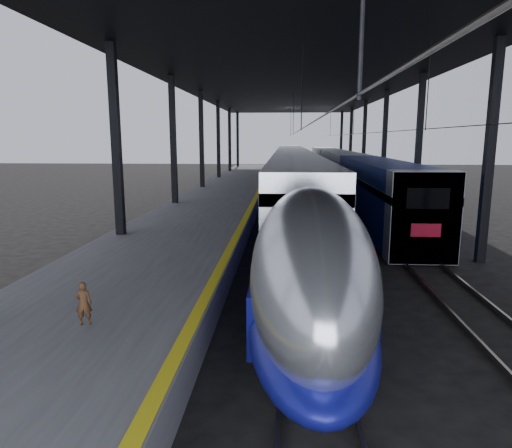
{
  "coord_description": "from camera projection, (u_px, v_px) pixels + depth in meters",
  "views": [
    {
      "loc": [
        1.36,
        -14.18,
        5.12
      ],
      "look_at": [
        0.3,
        2.41,
        2.0
      ],
      "focal_mm": 32.0,
      "sensor_mm": 36.0,
      "label": 1
    }
  ],
  "objects": [
    {
      "name": "platform",
      "position": [
        221.0,
        200.0,
        34.68
      ],
      "size": [
        6.0,
        80.0,
        1.0
      ],
      "primitive_type": "cube",
      "color": "#4C4C4F",
      "rests_on": "ground"
    },
    {
      "name": "child",
      "position": [
        84.0,
        303.0,
        10.17
      ],
      "size": [
        0.41,
        0.32,
        1.0
      ],
      "primitive_type": "imported",
      "rotation": [
        0.0,
        0.0,
        3.38
      ],
      "color": "#50301A",
      "rests_on": "platform"
    },
    {
      "name": "ground",
      "position": [
        242.0,
        297.0,
        14.94
      ],
      "size": [
        160.0,
        160.0,
        0.0
      ],
      "primitive_type": "plane",
      "color": "black",
      "rests_on": "ground"
    },
    {
      "name": "canopy",
      "position": [
        294.0,
        82.0,
        32.76
      ],
      "size": [
        18.0,
        75.0,
        9.47
      ],
      "color": "black",
      "rests_on": "ground"
    },
    {
      "name": "rails",
      "position": [
        326.0,
        207.0,
        34.26
      ],
      "size": [
        6.52,
        80.0,
        0.16
      ],
      "color": "slate",
      "rests_on": "ground"
    },
    {
      "name": "yellow_strip",
      "position": [
        257.0,
        194.0,
        34.42
      ],
      "size": [
        0.3,
        80.0,
        0.01
      ],
      "primitive_type": "cube",
      "color": "gold",
      "rests_on": "platform"
    },
    {
      "name": "second_train",
      "position": [
        342.0,
        171.0,
        44.9
      ],
      "size": [
        2.8,
        56.05,
        3.85
      ],
      "color": "navy",
      "rests_on": "ground"
    },
    {
      "name": "tgv_train",
      "position": [
        293.0,
        178.0,
        37.57
      ],
      "size": [
        2.9,
        65.2,
        4.15
      ],
      "color": "silver",
      "rests_on": "ground"
    }
  ]
}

